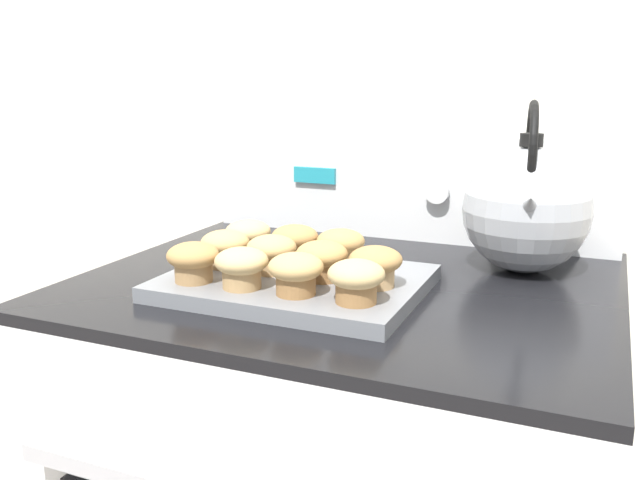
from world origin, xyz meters
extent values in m
cube|color=silver|center=(0.00, 0.70, 1.20)|extent=(8.00, 0.05, 2.40)
cube|color=black|center=(0.00, 0.35, 0.90)|extent=(0.78, 0.65, 0.02)
cube|color=white|center=(0.00, 0.64, 1.01)|extent=(0.77, 0.05, 0.20)
cube|color=teal|center=(-0.17, 0.61, 1.02)|extent=(0.09, 0.01, 0.03)
cylinder|color=white|center=(0.07, 0.61, 1.01)|extent=(0.04, 0.02, 0.04)
cylinder|color=white|center=(0.17, 0.61, 1.01)|extent=(0.04, 0.02, 0.04)
cylinder|color=white|center=(0.28, 0.61, 1.01)|extent=(0.04, 0.02, 0.04)
cube|color=slate|center=(-0.05, 0.26, 0.92)|extent=(0.36, 0.28, 0.02)
cylinder|color=#A37A4C|center=(-0.17, 0.18, 0.94)|extent=(0.05, 0.05, 0.03)
ellipsoid|color=#B2844C|center=(-0.17, 0.18, 0.97)|extent=(0.07, 0.07, 0.04)
cylinder|color=tan|center=(-0.09, 0.18, 0.94)|extent=(0.05, 0.05, 0.03)
ellipsoid|color=tan|center=(-0.09, 0.18, 0.97)|extent=(0.07, 0.07, 0.04)
cylinder|color=olive|center=(-0.01, 0.18, 0.94)|extent=(0.05, 0.05, 0.03)
ellipsoid|color=tan|center=(-0.01, 0.18, 0.97)|extent=(0.07, 0.07, 0.04)
cylinder|color=olive|center=(0.07, 0.18, 0.94)|extent=(0.05, 0.05, 0.03)
ellipsoid|color=tan|center=(0.07, 0.18, 0.97)|extent=(0.07, 0.07, 0.04)
cylinder|color=#A37A4C|center=(-0.17, 0.26, 0.94)|extent=(0.05, 0.05, 0.03)
ellipsoid|color=tan|center=(-0.17, 0.26, 0.97)|extent=(0.07, 0.07, 0.04)
cylinder|color=tan|center=(-0.09, 0.26, 0.94)|extent=(0.05, 0.05, 0.03)
ellipsoid|color=tan|center=(-0.09, 0.26, 0.97)|extent=(0.07, 0.07, 0.04)
cylinder|color=olive|center=(-0.01, 0.26, 0.94)|extent=(0.05, 0.05, 0.03)
ellipsoid|color=tan|center=(-0.01, 0.26, 0.97)|extent=(0.07, 0.07, 0.04)
cylinder|color=tan|center=(0.07, 0.26, 0.94)|extent=(0.05, 0.05, 0.03)
ellipsoid|color=#B2844C|center=(0.07, 0.26, 0.97)|extent=(0.07, 0.07, 0.04)
cylinder|color=olive|center=(-0.17, 0.34, 0.94)|extent=(0.05, 0.05, 0.03)
ellipsoid|color=tan|center=(-0.17, 0.34, 0.97)|extent=(0.07, 0.07, 0.04)
cylinder|color=#A37A4C|center=(-0.09, 0.34, 0.94)|extent=(0.05, 0.05, 0.03)
ellipsoid|color=#B2844C|center=(-0.09, 0.34, 0.97)|extent=(0.07, 0.07, 0.04)
cylinder|color=tan|center=(-0.01, 0.34, 0.94)|extent=(0.05, 0.05, 0.03)
ellipsoid|color=tan|center=(-0.01, 0.34, 0.97)|extent=(0.07, 0.07, 0.04)
sphere|color=#ADAFB5|center=(0.24, 0.49, 1.01)|extent=(0.20, 0.20, 0.20)
cylinder|color=black|center=(0.24, 0.49, 1.11)|extent=(0.04, 0.04, 0.02)
cone|color=#ADAFB5|center=(0.25, 0.40, 1.03)|extent=(0.05, 0.08, 0.07)
torus|color=black|center=(0.24, 0.49, 1.10)|extent=(0.03, 0.15, 0.15)
camera|label=1|loc=(0.35, -0.58, 1.21)|focal=38.00mm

